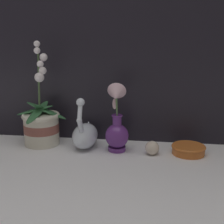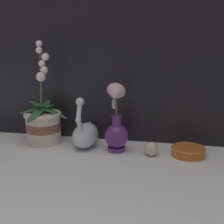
% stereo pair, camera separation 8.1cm
% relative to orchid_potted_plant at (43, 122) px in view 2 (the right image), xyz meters
% --- Properties ---
extents(ground_plane, '(2.80, 2.80, 0.00)m').
position_rel_orchid_potted_plant_xyz_m(ground_plane, '(0.30, -0.12, -0.09)').
color(ground_plane, white).
extents(window_backdrop, '(2.80, 0.03, 1.20)m').
position_rel_orchid_potted_plant_xyz_m(window_backdrop, '(0.30, 0.11, 0.51)').
color(window_backdrop, black).
rests_on(window_backdrop, ground_plane).
extents(orchid_potted_plant, '(0.22, 0.23, 0.44)m').
position_rel_orchid_potted_plant_xyz_m(orchid_potted_plant, '(0.00, 0.00, 0.00)').
color(orchid_potted_plant, beige).
rests_on(orchid_potted_plant, ground_plane).
extents(swan_figurine, '(0.10, 0.21, 0.23)m').
position_rel_orchid_potted_plant_xyz_m(swan_figurine, '(0.19, -0.01, -0.04)').
color(swan_figurine, silver).
rests_on(swan_figurine, ground_plane).
extents(blue_vase, '(0.10, 0.12, 0.29)m').
position_rel_orchid_potted_plant_xyz_m(blue_vase, '(0.33, -0.04, 0.01)').
color(blue_vase, '#602D7F').
rests_on(blue_vase, ground_plane).
extents(glass_sphere, '(0.06, 0.06, 0.06)m').
position_rel_orchid_potted_plant_xyz_m(glass_sphere, '(0.48, -0.06, -0.06)').
color(glass_sphere, beige).
rests_on(glass_sphere, ground_plane).
extents(amber_dish, '(0.14, 0.14, 0.04)m').
position_rel_orchid_potted_plant_xyz_m(amber_dish, '(0.62, -0.03, -0.07)').
color(amber_dish, '#C66628').
rests_on(amber_dish, ground_plane).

